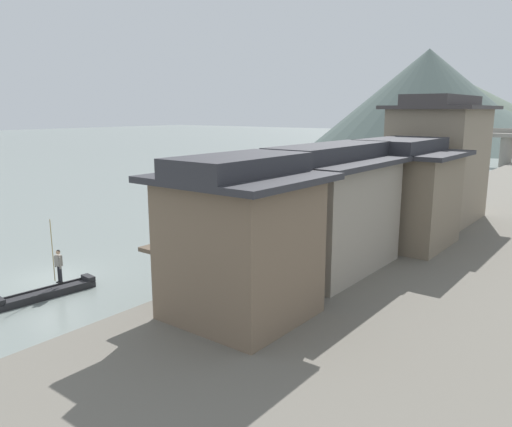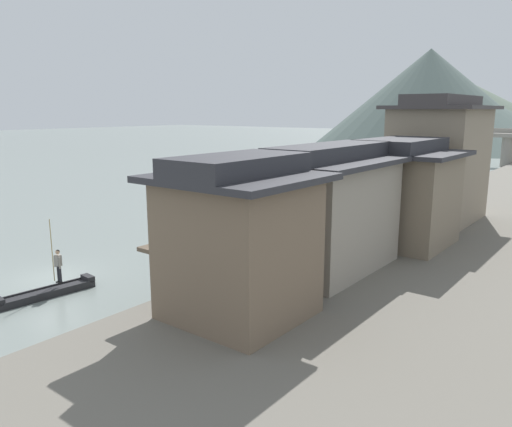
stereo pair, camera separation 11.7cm
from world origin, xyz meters
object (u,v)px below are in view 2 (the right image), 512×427
object	(u,v)px
boat_moored_far	(338,184)
stone_bridge	(461,141)
house_waterfront_tall	(399,192)
boat_foreground_poled	(46,293)
house_waterfront_second	(329,209)
boatman_person	(58,262)
boat_moored_nearest	(233,209)
house_waterfront_nearest	(238,239)
boat_upstream_distant	(207,226)
boat_moored_second	(365,174)
boat_moored_third	(385,196)
boat_midriver_upstream	(320,195)
house_waterfront_narrow	(439,160)
boat_midriver_drifting	(407,181)

from	to	relation	value
boat_moored_far	stone_bridge	distance (m)	33.93
stone_bridge	house_waterfront_tall	bearing A→B (deg)	-77.59
boat_foreground_poled	house_waterfront_second	bearing A→B (deg)	46.58
boatman_person	boat_moored_nearest	xyz separation A→B (m)	(-6.30, 19.91, -1.34)
house_waterfront_nearest	boatman_person	bearing A→B (deg)	-168.63
boatman_person	boat_moored_nearest	distance (m)	20.92
boat_upstream_distant	house_waterfront_tall	size ratio (longest dim) A/B	0.61
boat_foreground_poled	boat_moored_second	size ratio (longest dim) A/B	0.83
boat_foreground_poled	boat_moored_second	xyz separation A→B (m)	(-7.93, 49.58, 0.00)
boat_moored_third	boat_midriver_upstream	bearing A→B (deg)	-144.59
house_waterfront_second	house_waterfront_tall	bearing A→B (deg)	83.96
house_waterfront_nearest	house_waterfront_narrow	bearing A→B (deg)	89.46
boat_midriver_upstream	boat_upstream_distant	distance (m)	16.74
house_waterfront_second	house_waterfront_narrow	distance (m)	14.60
house_waterfront_nearest	house_waterfront_second	world-z (taller)	same
boat_moored_third	boat_moored_nearest	bearing A→B (deg)	-118.67
stone_bridge	boat_midriver_drifting	bearing A→B (deg)	-87.10
boat_moored_third	house_waterfront_second	bearing A→B (deg)	-72.61
house_waterfront_second	boatman_person	bearing A→B (deg)	-135.34
boat_moored_far	house_waterfront_nearest	size ratio (longest dim) A/B	0.84
boatman_person	house_waterfront_second	world-z (taller)	house_waterfront_second
boat_midriver_upstream	boat_upstream_distant	xyz separation A→B (m)	(0.39, -16.74, -0.01)
stone_bridge	boat_moored_second	bearing A→B (deg)	-104.12
house_waterfront_narrow	boat_moored_second	bearing A→B (deg)	124.94
boat_midriver_drifting	stone_bridge	distance (m)	25.89
boat_upstream_distant	house_waterfront_narrow	size ratio (longest dim) A/B	0.48
boat_moored_far	boat_moored_second	bearing A→B (deg)	100.44
boat_moored_third	boat_midriver_upstream	xyz separation A→B (m)	(-5.20, -3.70, 0.11)
boat_midriver_upstream	house_waterfront_tall	bearing A→B (deg)	-46.30
boat_moored_far	boat_midriver_drifting	bearing A→B (deg)	57.82
boat_foreground_poled	house_waterfront_tall	distance (m)	19.76
house_waterfront_narrow	boat_midriver_upstream	bearing A→B (deg)	153.56
boat_moored_nearest	house_waterfront_tall	size ratio (longest dim) A/B	0.69
boat_foreground_poled	boat_midriver_upstream	xyz separation A→B (m)	(-3.73, 31.02, 0.11)
house_waterfront_second	house_waterfront_narrow	world-z (taller)	house_waterfront_narrow
boatman_person	house_waterfront_narrow	xyz separation A→B (m)	(9.66, 23.66, 3.52)
boat_moored_nearest	boat_moored_second	xyz separation A→B (m)	(-1.67, 28.99, -0.01)
boat_moored_nearest	boat_midriver_drifting	distance (m)	26.56
boat_foreground_poled	stone_bridge	size ratio (longest dim) A/B	0.20
boat_moored_third	house_waterfront_second	world-z (taller)	house_waterfront_second
house_waterfront_narrow	stone_bridge	size ratio (longest dim) A/B	0.38
boat_midriver_drifting	boat_foreground_poled	bearing A→B (deg)	-88.86
boat_foreground_poled	boat_midriver_drifting	xyz separation A→B (m)	(-0.93, 46.61, 0.03)
boat_moored_nearest	boat_moored_far	distance (m)	18.10
house_waterfront_tall	house_waterfront_narrow	xyz separation A→B (m)	(-0.29, 7.69, 1.29)
boat_moored_far	stone_bridge	size ratio (longest dim) A/B	0.22
boat_moored_second	house_waterfront_second	world-z (taller)	house_waterfront_second
boat_midriver_drifting	house_waterfront_nearest	world-z (taller)	house_waterfront_nearest
house_waterfront_second	stone_bridge	bearing A→B (deg)	100.44
boat_midriver_drifting	house_waterfront_nearest	size ratio (longest dim) A/B	0.73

